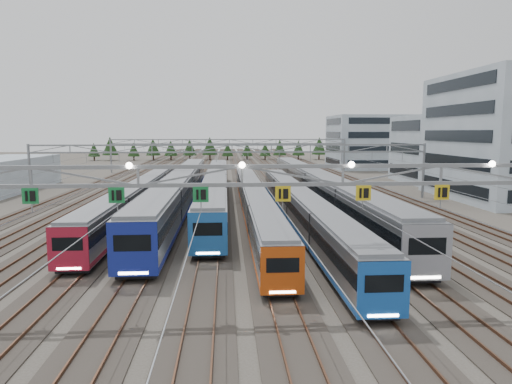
{
  "coord_description": "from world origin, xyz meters",
  "views": [
    {
      "loc": [
        -0.87,
        -24.78,
        9.69
      ],
      "look_at": [
        2.2,
        21.71,
        3.5
      ],
      "focal_mm": 32.0,
      "sensor_mm": 36.0,
      "label": 1
    }
  ],
  "objects": [
    {
      "name": "ground",
      "position": [
        0.0,
        0.0,
        0.0
      ],
      "size": [
        400.0,
        400.0,
        0.0
      ],
      "primitive_type": "plane",
      "color": "#47423A",
      "rests_on": "ground"
    },
    {
      "name": "track_bed",
      "position": [
        0.0,
        100.0,
        1.49
      ],
      "size": [
        54.0,
        260.0,
        5.42
      ],
      "color": "#2D2823",
      "rests_on": "ground"
    },
    {
      "name": "train_a",
      "position": [
        -11.25,
        30.61,
        2.0
      ],
      "size": [
        2.68,
        51.34,
        3.49
      ],
      "color": "black",
      "rests_on": "ground"
    },
    {
      "name": "train_b",
      "position": [
        -6.75,
        34.46,
        2.31
      ],
      "size": [
        3.16,
        62.22,
        4.12
      ],
      "color": "black",
      "rests_on": "ground"
    },
    {
      "name": "train_c",
      "position": [
        -2.25,
        37.62,
        2.16
      ],
      "size": [
        2.94,
        59.29,
        3.83
      ],
      "color": "black",
      "rests_on": "ground"
    },
    {
      "name": "train_d",
      "position": [
        2.25,
        27.99,
        1.9
      ],
      "size": [
        2.55,
        56.62,
        3.31
      ],
      "color": "black",
      "rests_on": "ground"
    },
    {
      "name": "train_e",
      "position": [
        6.75,
        21.83,
        1.97
      ],
      "size": [
        2.65,
        51.62,
        3.44
      ],
      "color": "black",
      "rests_on": "ground"
    },
    {
      "name": "train_f",
      "position": [
        11.25,
        35.29,
        2.33
      ],
      "size": [
        3.18,
        67.99,
        4.15
      ],
      "color": "black",
      "rests_on": "ground"
    },
    {
      "name": "gantry_near",
      "position": [
        -0.05,
        -0.12,
        7.09
      ],
      "size": [
        56.36,
        0.61,
        8.08
      ],
      "color": "gray",
      "rests_on": "ground"
    },
    {
      "name": "gantry_mid",
      "position": [
        0.0,
        40.0,
        6.39
      ],
      "size": [
        56.36,
        0.36,
        8.0
      ],
      "color": "gray",
      "rests_on": "ground"
    },
    {
      "name": "gantry_far",
      "position": [
        0.0,
        85.0,
        6.39
      ],
      "size": [
        56.36,
        0.36,
        8.0
      ],
      "color": "gray",
      "rests_on": "ground"
    },
    {
      "name": "depot_bldg_mid",
      "position": [
        39.85,
        59.87,
        6.34
      ],
      "size": [
        14.0,
        16.0,
        12.68
      ],
      "primitive_type": "cube",
      "color": "#94A4B0",
      "rests_on": "ground"
    },
    {
      "name": "depot_bldg_north",
      "position": [
        38.33,
        94.43,
        6.93
      ],
      "size": [
        22.0,
        18.0,
        13.86
      ],
      "primitive_type": "cube",
      "color": "#94A4B0",
      "rests_on": "ground"
    },
    {
      "name": "treeline",
      "position": [
        2.25,
        131.81,
        4.23
      ],
      "size": [
        100.1,
        5.6,
        7.02
      ],
      "color": "#332114",
      "rests_on": "ground"
    }
  ]
}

